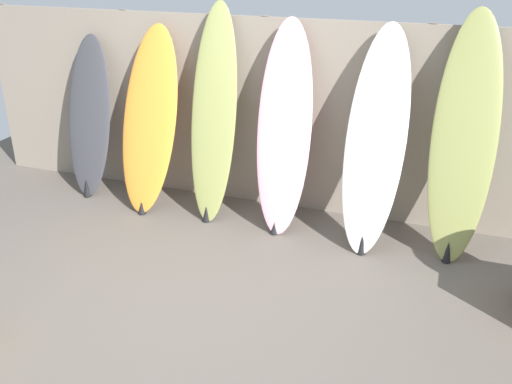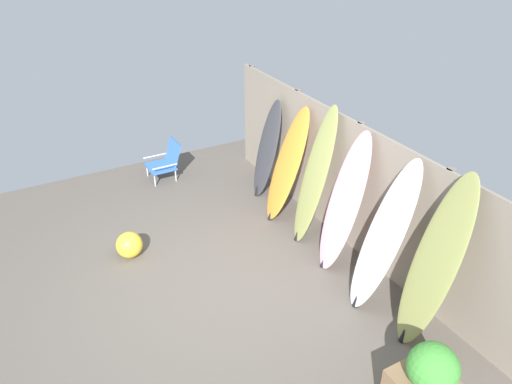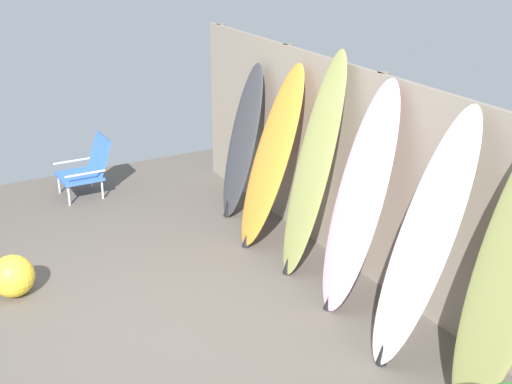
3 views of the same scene
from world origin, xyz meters
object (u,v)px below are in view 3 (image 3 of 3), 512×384
surfboard_charcoal_0 (242,143)px  beach_chair (88,167)px  surfboard_olive_2 (313,168)px  surfboard_orange_1 (271,158)px  surfboard_white_4 (424,241)px  surfboard_pink_3 (359,200)px  surfboard_olive_5 (510,272)px  beach_ball (13,276)px

surfboard_charcoal_0 → beach_chair: bearing=-136.5°
surfboard_charcoal_0 → surfboard_olive_2: size_ratio=0.82×
surfboard_orange_1 → surfboard_charcoal_0: bearing=173.6°
surfboard_orange_1 → surfboard_white_4: bearing=-1.1°
surfboard_pink_3 → surfboard_white_4: size_ratio=1.00×
surfboard_pink_3 → beach_chair: surfboard_pink_3 is taller
surfboard_charcoal_0 → beach_chair: (-1.31, -1.24, -0.45)m
surfboard_orange_1 → surfboard_olive_2: size_ratio=0.89×
surfboard_charcoal_0 → surfboard_olive_5: bearing=-0.9°
surfboard_pink_3 → beach_ball: bearing=-121.3°
surfboard_olive_5 → surfboard_charcoal_0: bearing=179.1°
surfboard_olive_2 → beach_chair: 3.01m
surfboard_charcoal_0 → surfboard_pink_3: surfboard_pink_3 is taller
surfboard_charcoal_0 → surfboard_pink_3: (2.06, -0.07, 0.13)m
surfboard_orange_1 → beach_chair: surfboard_orange_1 is taller
surfboard_orange_1 → surfboard_olive_5: 2.81m
surfboard_charcoal_0 → surfboard_olive_5: (3.54, -0.06, 0.19)m
surfboard_olive_5 → surfboard_pink_3: bearing=-179.6°
surfboard_orange_1 → surfboard_olive_5: size_ratio=0.88×
surfboard_olive_5 → beach_chair: (-4.85, -1.19, -0.64)m
surfboard_charcoal_0 → surfboard_pink_3: size_ratio=0.87×
surfboard_olive_2 → beach_chair: bearing=-156.1°
surfboard_charcoal_0 → surfboard_white_4: (2.86, -0.12, 0.12)m
surfboard_orange_1 → surfboard_pink_3: size_ratio=0.94×
surfboard_charcoal_0 → surfboard_white_4: surfboard_white_4 is taller
surfboard_olive_2 → beach_chair: size_ratio=2.96×
surfboard_orange_1 → surfboard_olive_2: (0.65, 0.03, 0.10)m
surfboard_olive_5 → beach_chair: 5.04m
surfboard_pink_3 → beach_ball: surfboard_pink_3 is taller
surfboard_pink_3 → beach_ball: size_ratio=5.13×
surfboard_orange_1 → beach_ball: 2.49m
surfboard_orange_1 → surfboard_olive_2: bearing=2.6°
surfboard_pink_3 → surfboard_white_4: (0.80, -0.06, -0.01)m
beach_ball → beach_chair: bearing=147.1°
surfboard_pink_3 → beach_chair: size_ratio=2.79×
beach_chair → surfboard_charcoal_0: bearing=37.6°
surfboard_white_4 → beach_chair: 4.36m
surfboard_charcoal_0 → beach_ball: bearing=-76.6°
surfboard_charcoal_0 → surfboard_pink_3: 2.06m
surfboard_white_4 → beach_ball: 3.34m
surfboard_white_4 → surfboard_olive_2: bearing=177.2°
beach_chair → surfboard_olive_5: bearing=7.9°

